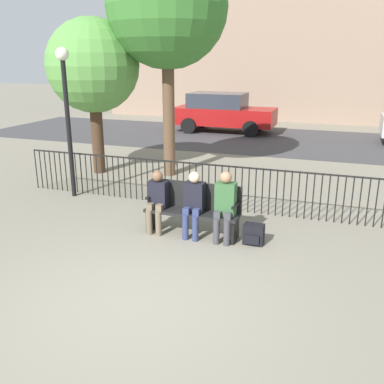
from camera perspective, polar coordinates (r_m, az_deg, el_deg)
The scene contains 12 objects.
ground_plane at distance 5.78m, azimuth -7.88°, elevation -14.12°, with size 80.00×80.00×0.00m, color gray.
park_bench at distance 7.55m, azimuth 0.20°, elevation -2.06°, with size 1.68×0.45×0.92m.
seated_person_0 at distance 7.61m, azimuth -4.66°, elevation -0.84°, with size 0.34×0.39×1.13m.
seated_person_1 at distance 7.36m, azimuth 0.23°, elevation -1.24°, with size 0.34×0.39×1.17m.
seated_person_2 at distance 7.20m, azimuth 4.40°, elevation -1.50°, with size 0.34×0.39×1.22m.
backpack at distance 7.31m, azimuth 8.22°, elevation -5.62°, with size 0.34×0.26×0.35m.
fence_railing at distance 8.80m, azimuth 3.14°, elevation 1.24°, with size 9.01×0.03×0.95m.
tree_0 at distance 11.24m, azimuth -3.35°, elevation 23.34°, with size 2.97×2.97×5.69m.
tree_1 at distance 11.72m, azimuth -13.08°, elevation 15.96°, with size 2.39×2.39×4.02m.
lamp_post at distance 9.72m, azimuth -16.45°, elevation 11.81°, with size 0.28×0.28×3.23m.
street_surface at distance 16.78m, azimuth 11.26°, elevation 6.78°, with size 24.00×6.00×0.01m.
parked_car_0 at distance 18.36m, azimuth 4.10°, elevation 10.61°, with size 4.20×1.94×1.62m.
Camera 1 is at (2.36, -4.34, 3.01)m, focal length 40.00 mm.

